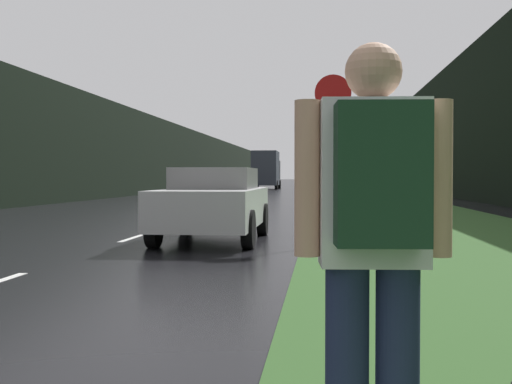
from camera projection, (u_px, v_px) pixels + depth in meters
grass_verge at (365, 197)px, 39.54m from camera, size 6.00×240.00×0.02m
lane_stripe_c at (142, 235)px, 13.87m from camera, size 0.12×3.00×0.01m
lane_stripe_d at (202, 215)px, 20.83m from camera, size 0.12×3.00×0.01m
lane_stripe_e at (232, 206)px, 27.79m from camera, size 0.12×3.00×0.01m
treeline_far_side at (153, 156)px, 51.07m from camera, size 2.00×140.00×5.76m
treeline_near_side at (436, 140)px, 48.76m from camera, size 2.00×140.00×8.10m
stop_sign at (333, 141)px, 11.90m from camera, size 0.68×0.07×3.16m
hitchhiker_with_backpack at (374, 237)px, 2.52m from camera, size 0.62×0.44×1.80m
car_passing_near at (214, 203)px, 12.65m from camera, size 1.90×4.28×1.44m
delivery_truck at (266, 170)px, 64.80m from camera, size 2.62×7.02×3.78m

